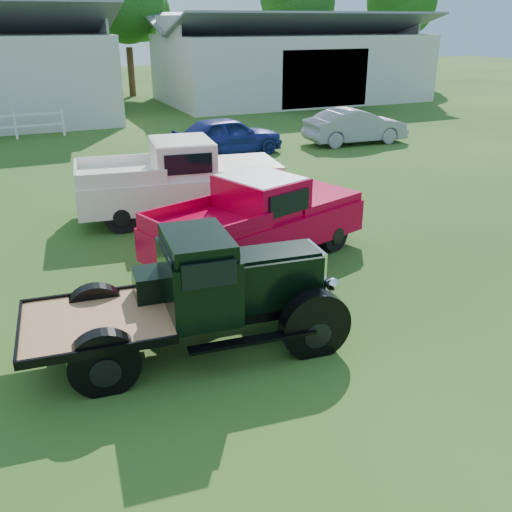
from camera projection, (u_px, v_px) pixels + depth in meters
name	position (u px, v px, depth m)	size (l,w,h in m)	color
ground	(274.00, 343.00, 9.29)	(120.00, 120.00, 0.00)	#1F4115
shed_right	(291.00, 58.00, 36.31)	(16.80, 9.20, 5.20)	#BCB8AD
tree_c	(127.00, 25.00, 37.30)	(5.40, 5.40, 9.00)	#09390A
tree_d	(297.00, 17.00, 42.79)	(6.00, 6.00, 10.00)	#09390A
tree_e	(400.00, 21.00, 44.17)	(5.70, 5.70, 9.50)	#09390A
vintage_flatbed	(193.00, 293.00, 8.81)	(4.87, 1.93, 1.93)	black
red_pickup	(257.00, 219.00, 12.22)	(5.10, 1.96, 1.86)	#BC0029
white_pickup	(179.00, 179.00, 14.93)	(5.45, 2.11, 2.00)	#F1E2D0
misc_car_blue	(228.00, 136.00, 21.97)	(1.72, 4.29, 1.46)	navy
misc_car_grey	(356.00, 126.00, 23.97)	(1.51, 4.33, 1.43)	gray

